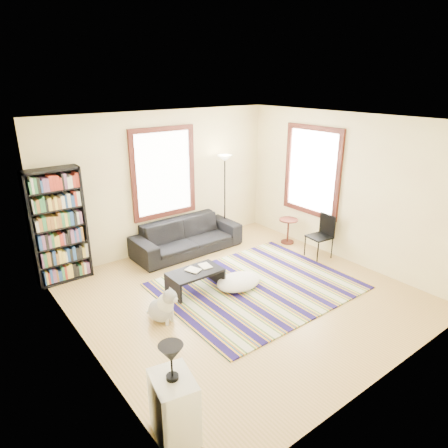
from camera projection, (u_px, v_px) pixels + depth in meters
floor at (242, 297)px, 6.61m from camera, size 5.00×5.00×0.10m
ceiling at (246, 117)px, 5.61m from camera, size 5.00×5.00×0.10m
wall_back at (162, 182)px, 8.01m from camera, size 5.00×0.10×2.80m
wall_front at (399, 277)px, 4.21m from camera, size 5.00×0.10×2.80m
wall_left at (77, 257)px, 4.65m from camera, size 0.10×5.00×2.80m
wall_right at (347, 188)px, 7.56m from camera, size 0.10×5.00×2.80m
window_back at (164, 173)px, 7.88m from camera, size 1.20×0.06×1.60m
window_right at (312, 171)px, 8.04m from camera, size 0.06×1.20×1.60m
rug at (257, 286)px, 6.85m from camera, size 3.15×2.52×0.02m
sofa at (187, 236)px, 8.14m from camera, size 0.90×2.25×0.65m
bookshelf at (58, 227)px, 6.75m from camera, size 0.90×0.30×2.00m
coffee_table at (195, 281)px, 6.67m from camera, size 1.02×0.81×0.36m
book_a at (190, 272)px, 6.54m from camera, size 0.29×0.26×0.02m
book_b at (201, 267)px, 6.72m from camera, size 0.20×0.25×0.02m
floor_cushion at (238, 282)px, 6.80m from camera, size 0.92×0.76×0.20m
floor_lamp at (225, 198)px, 8.60m from camera, size 0.36×0.36×1.86m
side_table at (288, 231)px, 8.58m from camera, size 0.52×0.52×0.54m
folding_chair at (319, 237)px, 7.84m from camera, size 0.46×0.44×0.86m
white_cabinet at (174, 408)px, 3.89m from camera, size 0.47×0.57×0.70m
table_lamp at (172, 362)px, 3.70m from camera, size 0.31×0.31×0.38m
dog at (160, 304)px, 5.81m from camera, size 0.57×0.65×0.54m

